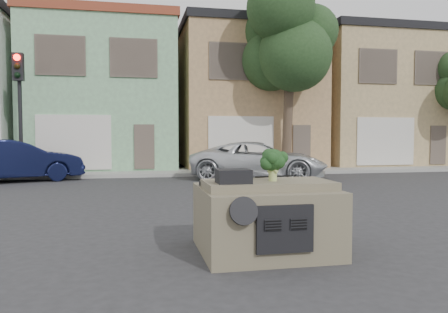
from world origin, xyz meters
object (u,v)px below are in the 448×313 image
object	(u,v)px
traffic_signal	(20,116)
broccoli	(273,165)
navy_sedan	(15,182)
silver_pickup	(259,179)

from	to	relation	value
traffic_signal	broccoli	size ratio (longest dim) A/B	10.28
traffic_signal	broccoli	xyz separation A→B (m)	(6.57, -12.68, -1.18)
navy_sedan	traffic_signal	distance (m)	2.77
silver_pickup	traffic_signal	world-z (taller)	traffic_signal
silver_pickup	traffic_signal	size ratio (longest dim) A/B	1.07
navy_sedan	broccoli	bearing A→B (deg)	-169.53
silver_pickup	traffic_signal	distance (m)	9.98
broccoli	silver_pickup	bearing A→B (deg)	74.95
silver_pickup	broccoli	xyz separation A→B (m)	(-2.86, -10.65, 1.37)
navy_sedan	silver_pickup	distance (m)	9.43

